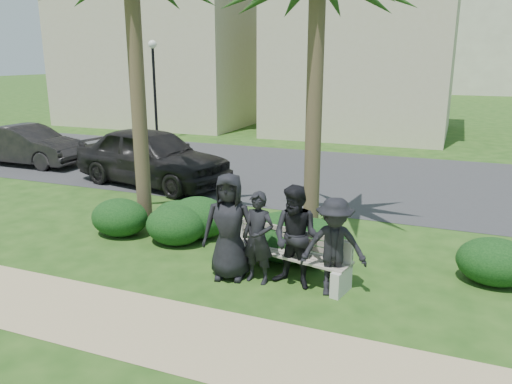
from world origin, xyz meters
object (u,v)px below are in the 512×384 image
park_bench (285,257)px  car_b (28,145)px  street_lamp (154,72)px  man_c (296,237)px  man_a (229,227)px  car_a (152,156)px  man_b (258,238)px  man_d (334,247)px

park_bench → car_b: 12.28m
street_lamp → man_c: bearing=-49.2°
man_a → car_a: 6.85m
street_lamp → man_c: 15.75m
park_bench → car_a: 7.23m
car_a → car_b: (-5.47, 0.76, -0.15)m
man_b → car_a: (-5.24, 4.92, 0.06)m
man_d → car_a: (-6.48, 4.91, 0.04)m
street_lamp → park_bench: (9.92, -11.54, -2.59)m
park_bench → man_d: 1.05m
man_d → man_a: bearing=165.3°
man_a → man_c: man_a is taller
man_c → car_a: bearing=150.7°
park_bench → man_c: man_c is taller
man_c → car_a: (-5.86, 4.86, -0.01)m
car_a → park_bench: bearing=-118.3°
man_a → car_b: 11.70m
man_d → man_b: bearing=164.8°
man_d → car_a: 8.13m
park_bench → car_a: bearing=152.8°
park_bench → man_c: (0.28, -0.28, 0.48)m
park_bench → man_b: bearing=-122.4°
street_lamp → man_c: size_ratio=2.56×
man_c → car_b: 12.65m
man_b → man_c: size_ratio=0.91×
street_lamp → park_bench: bearing=-49.3°
street_lamp → car_b: (-1.14, -6.20, -2.27)m
street_lamp → man_b: street_lamp is taller
park_bench → man_b: man_b is taller
street_lamp → man_a: size_ratio=2.39×
man_d → car_a: bearing=127.0°
man_a → man_d: man_a is taller
man_b → car_b: 12.13m
man_d → car_a: size_ratio=0.32×
man_b → car_a: 7.19m
man_b → man_a: bearing=-170.2°
car_a → man_c: bearing=-118.6°
man_b → man_c: bearing=13.2°
street_lamp → car_a: size_ratio=0.88×
man_c → man_d: man_c is taller
man_a → man_c: (1.12, 0.09, -0.06)m
man_a → park_bench: bearing=11.3°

